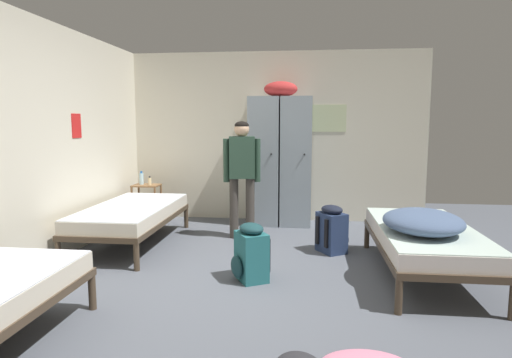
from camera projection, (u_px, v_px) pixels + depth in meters
name	position (u px, v px, depth m)	size (l,w,h in m)	color
ground_plane	(253.00, 284.00, 4.05)	(8.84, 8.84, 0.00)	#565B66
room_backdrop	(165.00, 141.00, 5.26)	(4.48, 5.59, 2.54)	beige
locker_bank	(280.00, 158.00, 6.36)	(0.90, 0.55, 2.07)	#8C99A3
shelf_unit	(147.00, 200.00, 6.52)	(0.38, 0.30, 0.57)	brown
bed_left_rear	(132.00, 214.00, 5.33)	(0.90, 1.90, 0.49)	#473828
bed_right	(425.00, 238.00, 4.23)	(0.90, 1.90, 0.49)	#473828
bedding_heap	(423.00, 221.00, 3.99)	(0.71, 0.85, 0.21)	slate
person_traveler	(242.00, 168.00, 5.59)	(0.47, 0.24, 1.50)	#3D3833
water_bottle	(141.00, 178.00, 6.51)	(0.06, 0.06, 0.20)	#B2DBEA
lotion_bottle	(150.00, 181.00, 6.44)	(0.05, 0.05, 0.13)	beige
backpack_teal	(250.00, 253.00, 4.14)	(0.41, 0.40, 0.55)	#23666B
backpack_navy	(332.00, 230.00, 5.04)	(0.41, 0.40, 0.55)	navy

